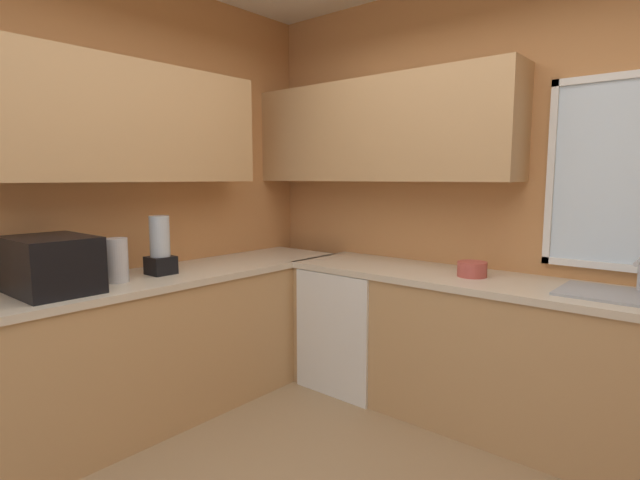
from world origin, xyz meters
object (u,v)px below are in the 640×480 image
object	(u,v)px
microwave	(51,264)
bowl	(472,269)
blender_appliance	(160,248)
kettle	(117,260)
sink_assembly	(635,296)
dishwasher	(356,326)

from	to	relation	value
microwave	bowl	distance (m)	2.33
microwave	blender_appliance	xyz separation A→B (m)	(-0.00, 0.63, 0.02)
kettle	blender_appliance	bearing A→B (deg)	93.97
sink_assembly	bowl	xyz separation A→B (m)	(-0.83, -0.01, 0.04)
dishwasher	bowl	bearing A→B (deg)	2.07
dishwasher	blender_appliance	world-z (taller)	blender_appliance
microwave	sink_assembly	xyz separation A→B (m)	(2.32, 1.80, -0.14)
blender_appliance	bowl	bearing A→B (deg)	37.96
kettle	bowl	bearing A→B (deg)	44.62
microwave	bowl	world-z (taller)	microwave
bowl	blender_appliance	xyz separation A→B (m)	(-1.49, -1.16, 0.12)
microwave	kettle	xyz separation A→B (m)	(0.02, 0.34, -0.02)
microwave	kettle	world-z (taller)	microwave
microwave	bowl	size ratio (longest dim) A/B	2.77
microwave	blender_appliance	world-z (taller)	blender_appliance
kettle	sink_assembly	world-z (taller)	kettle
microwave	sink_assembly	bearing A→B (deg)	37.76
microwave	kettle	bearing A→B (deg)	86.65
dishwasher	blender_appliance	size ratio (longest dim) A/B	2.34
dishwasher	microwave	xyz separation A→B (m)	(-0.66, -1.76, 0.61)
kettle	blender_appliance	size ratio (longest dim) A/B	0.70
blender_appliance	sink_assembly	bearing A→B (deg)	26.72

